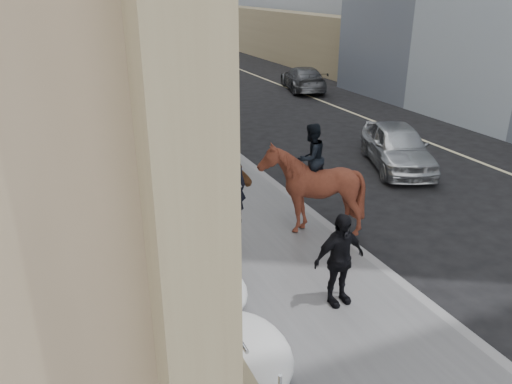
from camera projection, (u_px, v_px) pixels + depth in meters
The scene contains 14 objects.
ground at pixel (320, 350), 8.83m from camera, with size 140.00×140.00×0.00m, color black.
sidewalk at pixel (173, 170), 17.27m from camera, with size 5.00×80.00×0.12m, color #505052.
curb at pixel (243, 160), 18.23m from camera, with size 0.24×80.00×0.12m, color slate.
lane_line at pixel (415, 137), 21.16m from camera, with size 0.15×70.00×0.01m, color #BFB78C.
far_podium at pixel (510, 81), 22.24m from camera, with size 2.00×80.00×4.00m, color #827354.
streetlight_mid at pixel (207, 23), 19.92m from camera, with size 1.71×0.24×8.00m.
streetlight_far at pixel (122, 5), 36.85m from camera, with size 1.71×0.24×8.00m.
traffic_signal at pixel (149, 25), 26.67m from camera, with size 4.10×0.22×6.00m.
snow_bank at pixel (143, 183), 14.98m from camera, with size 1.70×18.10×0.76m.
mounted_horse_left at pixel (231, 220), 10.98m from camera, with size 1.82×2.65×2.69m.
mounted_horse_right at pixel (311, 186), 12.39m from camera, with size 2.43×2.58×2.81m.
pedestrian at pixel (339, 259), 9.62m from camera, with size 1.13×0.47×1.93m, color black.
car_silver at pixel (397, 146), 17.42m from camera, with size 1.82×4.52×1.54m, color #B3B8BC.
car_grey at pixel (303, 78), 30.29m from camera, with size 2.00×4.92×1.43m, color #4E5054.
Camera 1 is at (-3.86, -6.03, 5.98)m, focal length 35.00 mm.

